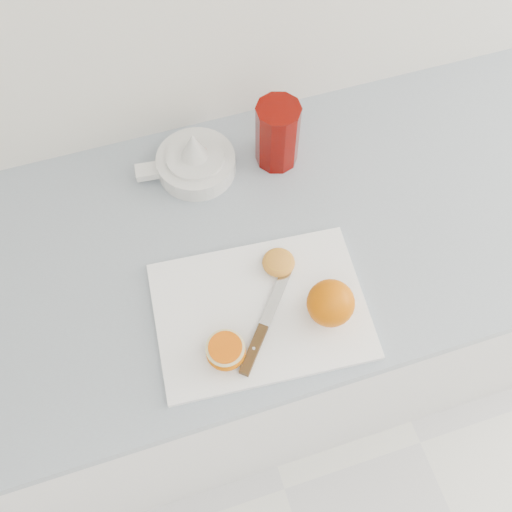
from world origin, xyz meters
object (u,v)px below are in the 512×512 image
object	(u,v)px
counter	(264,319)
citrus_juicer	(195,161)
cutting_board	(261,311)
red_tumbler	(277,136)
half_orange	(226,351)

from	to	relation	value
counter	citrus_juicer	world-z (taller)	citrus_juicer
cutting_board	citrus_juicer	world-z (taller)	citrus_juicer
counter	red_tumbler	xyz separation A→B (m)	(0.07, 0.16, 0.51)
citrus_juicer	half_orange	bearing A→B (deg)	-97.31
half_orange	red_tumbler	xyz separation A→B (m)	(0.22, 0.38, 0.03)
cutting_board	red_tumbler	world-z (taller)	red_tumbler
counter	cutting_board	bearing A→B (deg)	-111.46
cutting_board	citrus_juicer	xyz separation A→B (m)	(-0.03, 0.34, 0.02)
counter	half_orange	size ratio (longest dim) A/B	37.60
cutting_board	red_tumbler	size ratio (longest dim) A/B	2.55
half_orange	red_tumbler	bearing A→B (deg)	60.31
citrus_juicer	red_tumbler	bearing A→B (deg)	-6.71
half_orange	cutting_board	bearing A→B (deg)	37.65
counter	half_orange	world-z (taller)	half_orange
half_orange	red_tumbler	distance (m)	0.44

